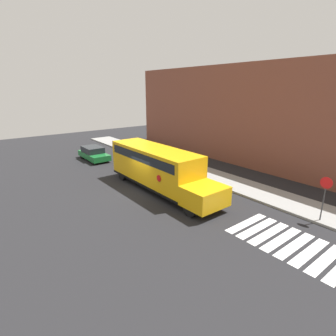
% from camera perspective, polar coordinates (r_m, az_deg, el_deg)
% --- Properties ---
extents(ground_plane, '(60.00, 60.00, 0.00)m').
position_cam_1_polar(ground_plane, '(19.70, -5.54, -4.97)').
color(ground_plane, black).
extents(sidewalk_strip, '(44.00, 3.00, 0.15)m').
position_cam_1_polar(sidewalk_strip, '(23.57, 7.87, -1.13)').
color(sidewalk_strip, gray).
rests_on(sidewalk_strip, ground).
extents(building_backdrop, '(32.00, 4.00, 9.56)m').
position_cam_1_polar(building_backdrop, '(27.61, 17.93, 10.87)').
color(building_backdrop, brown).
rests_on(building_backdrop, ground).
extents(crosswalk_stripes, '(5.40, 3.20, 0.01)m').
position_cam_1_polar(crosswalk_stripes, '(14.79, 24.65, -14.47)').
color(crosswalk_stripes, white).
rests_on(crosswalk_stripes, ground).
extents(school_bus, '(10.65, 2.57, 3.13)m').
position_cam_1_polar(school_bus, '(19.39, -2.28, 0.32)').
color(school_bus, '#EAA80F').
rests_on(school_bus, ground).
extents(parked_car, '(4.40, 1.86, 1.39)m').
position_cam_1_polar(parked_car, '(29.00, -15.90, 3.08)').
color(parked_car, '#196B2D').
rests_on(parked_car, ground).
extents(stop_sign, '(0.65, 0.10, 2.73)m').
position_cam_1_polar(stop_sign, '(16.89, 30.92, -4.79)').
color(stop_sign, '#38383A').
rests_on(stop_sign, ground).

